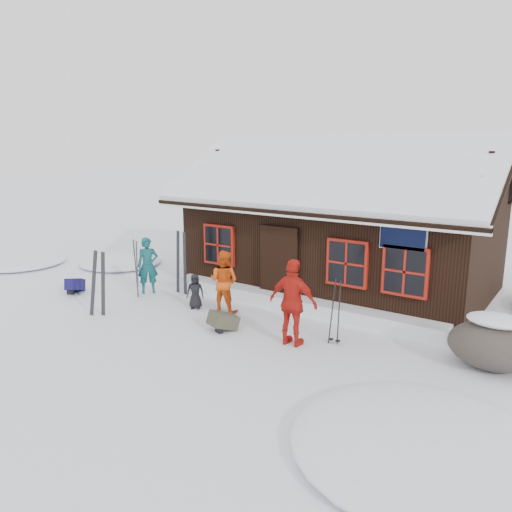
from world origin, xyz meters
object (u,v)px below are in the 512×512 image
at_px(boulder, 493,344).
at_px(ski_pair_left, 98,285).
at_px(skier_orange_right, 293,303).
at_px(skier_crouched, 195,291).
at_px(skier_teal, 148,265).
at_px(backpack_olive, 223,324).
at_px(skier_orange_left, 224,281).
at_px(backpack_blue, 75,287).
at_px(ski_poles, 335,313).

relative_size(boulder, ski_pair_left, 0.97).
height_order(skier_orange_right, skier_crouched, skier_orange_right).
bearing_deg(skier_teal, backpack_olive, -68.04).
xyz_separation_m(skier_orange_left, skier_crouched, (-0.75, -0.23, -0.33)).
bearing_deg(skier_orange_left, boulder, 174.23).
bearing_deg(skier_teal, backpack_blue, 165.32).
bearing_deg(skier_orange_left, skier_orange_right, 152.43).
bearing_deg(skier_orange_right, ski_poles, -143.50).
bearing_deg(boulder, skier_orange_left, -177.48).
height_order(skier_teal, skier_orange_left, skier_teal).
height_order(skier_orange_right, backpack_blue, skier_orange_right).
distance_m(skier_teal, backpack_olive, 3.82).
height_order(skier_orange_right, ski_pair_left, skier_orange_right).
distance_m(ski_pair_left, ski_poles, 5.76).
distance_m(ski_pair_left, backpack_blue, 2.40).
xyz_separation_m(skier_teal, skier_orange_right, (5.29, -0.95, 0.13)).
height_order(ski_pair_left, backpack_olive, ski_pair_left).
bearing_deg(skier_crouched, backpack_olive, -59.91).
bearing_deg(boulder, ski_pair_left, -165.03).
bearing_deg(backpack_olive, skier_orange_right, 27.23).
height_order(boulder, backpack_olive, boulder).
height_order(ski_poles, backpack_olive, ski_poles).
relative_size(skier_teal, ski_poles, 1.09).
xyz_separation_m(skier_teal, ski_poles, (5.99, -0.39, -0.11)).
bearing_deg(skier_crouched, skier_teal, 139.41).
height_order(boulder, ski_poles, ski_poles).
xyz_separation_m(skier_crouched, boulder, (6.90, 0.50, 0.03)).
height_order(skier_orange_left, ski_poles, skier_orange_left).
bearing_deg(backpack_olive, ski_pair_left, -142.12).
distance_m(boulder, ski_poles, 3.00).
height_order(skier_teal, skier_crouched, skier_teal).
height_order(boulder, backpack_blue, boulder).
height_order(skier_orange_right, ski_poles, skier_orange_right).
bearing_deg(ski_pair_left, ski_poles, 1.72).
distance_m(skier_orange_left, backpack_olive, 1.47).
distance_m(ski_poles, backpack_olive, 2.56).
relative_size(boulder, backpack_olive, 2.75).
height_order(skier_crouched, ski_pair_left, ski_pair_left).
distance_m(skier_orange_right, ski_poles, 0.92).
xyz_separation_m(ski_pair_left, backpack_olive, (3.11, 0.93, -0.63)).
xyz_separation_m(skier_teal, skier_crouched, (2.02, -0.30, -0.34)).
distance_m(skier_orange_right, boulder, 3.84).
xyz_separation_m(boulder, backpack_blue, (-10.61, -1.42, -0.32)).
xyz_separation_m(skier_teal, boulder, (8.93, 0.20, -0.31)).
bearing_deg(backpack_blue, skier_orange_left, -26.31).
bearing_deg(boulder, skier_orange_right, -162.42).
height_order(skier_orange_left, ski_pair_left, ski_pair_left).
height_order(ski_poles, backpack_blue, ski_poles).
distance_m(skier_crouched, boulder, 6.92).
height_order(skier_crouched, backpack_olive, skier_crouched).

